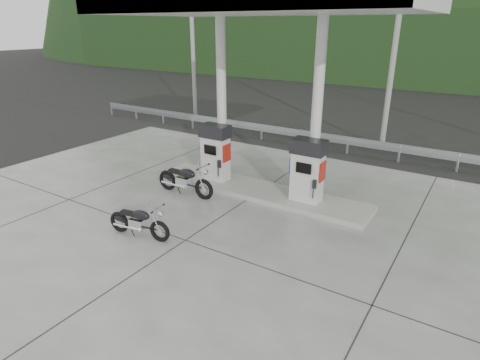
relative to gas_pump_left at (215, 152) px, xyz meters
The scene contains 16 objects.
ground 3.16m from the gas_pump_left, 57.38° to the right, with size 160.00×160.00×0.00m, color black.
forecourt_apron 3.15m from the gas_pump_left, 57.38° to the right, with size 18.00×14.00×0.02m, color slate.
pump_island 1.87m from the gas_pump_left, ahead, with size 7.00×1.40×0.15m, color gray.
gas_pump_left is the anchor object (origin of this frame).
gas_pump_right 3.20m from the gas_pump_left, ahead, with size 0.95×0.55×1.80m, color silver, non-canonical shape.
canopy_column_left 1.65m from the gas_pump_left, 90.00° to the left, with size 0.30×0.30×5.00m, color silver.
canopy_column_right 3.60m from the gas_pump_left, ahead, with size 0.30×0.30×5.00m, color silver.
canopy_roof 4.59m from the gas_pump_left, ahead, with size 8.50×5.00×0.40m, color white.
guardrail 5.74m from the gas_pump_left, 73.78° to the left, with size 26.00×0.16×1.42m, color gray, non-canonical shape.
road 9.20m from the gas_pump_left, 79.92° to the left, with size 60.00×7.00×0.01m, color black.
utility_pole_a 9.93m from the gas_pump_left, 132.44° to the left, with size 0.22×0.22×8.00m, color gray.
utility_pole_b 8.40m from the gas_pump_left, 62.78° to the left, with size 0.22×0.22×8.00m, color gray.
tree_band 27.61m from the gas_pump_left, 86.67° to the left, with size 80.00×6.00×6.00m, color black.
forested_hills 57.53m from the gas_pump_left, 88.41° to the left, with size 100.00×40.00×140.00m, color black, non-canonical shape.
motorcycle_left 4.03m from the gas_pump_left, 82.50° to the right, with size 1.64×0.52×0.78m, color black, non-canonical shape.
motorcycle_right 1.44m from the gas_pump_left, 99.81° to the right, with size 1.93×0.61×0.91m, color black, non-canonical shape.
Camera 1 is at (5.71, -7.48, 4.92)m, focal length 30.00 mm.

